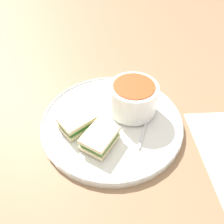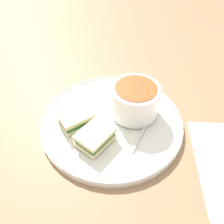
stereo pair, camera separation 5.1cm
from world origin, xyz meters
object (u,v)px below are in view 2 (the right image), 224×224
object	(u,v)px
soup_bowl	(135,100)
sandwich_half_far	(95,136)
spoon	(148,120)
sandwich_half_near	(77,118)

from	to	relation	value
soup_bowl	sandwich_half_far	xyz separation A→B (m)	(-0.06, 0.12, -0.02)
soup_bowl	sandwich_half_far	world-z (taller)	soup_bowl
soup_bowl	sandwich_half_far	distance (m)	0.13
spoon	sandwich_half_far	distance (m)	0.14
soup_bowl	spoon	bearing A→B (deg)	-155.40
soup_bowl	spoon	size ratio (longest dim) A/B	1.17
soup_bowl	spoon	world-z (taller)	soup_bowl
sandwich_half_near	sandwich_half_far	distance (m)	0.07
soup_bowl	spoon	distance (m)	0.06
soup_bowl	spoon	xyz separation A→B (m)	(-0.04, -0.02, -0.03)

